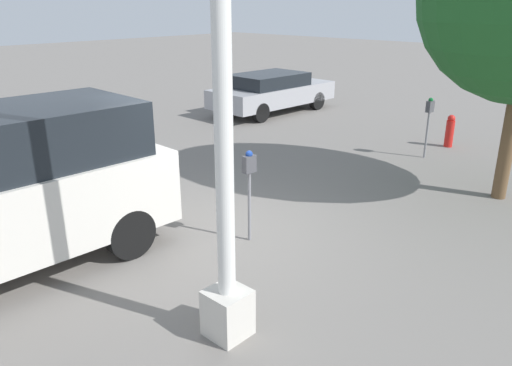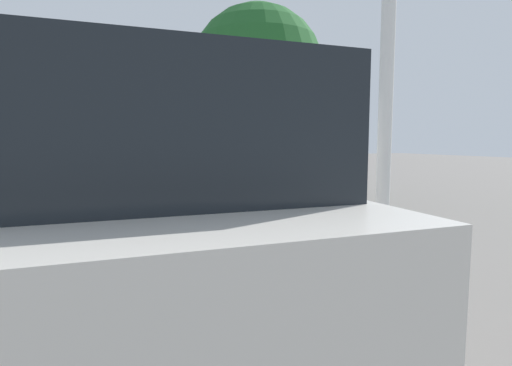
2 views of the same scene
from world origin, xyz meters
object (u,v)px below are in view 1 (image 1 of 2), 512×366
at_px(parked_van, 0,188).
at_px(parking_meter_far, 429,114).
at_px(parking_meter_near, 249,175).
at_px(fire_hydrant, 450,131).
at_px(lamp_post, 224,137).
at_px(car_distant, 272,91).

bearing_deg(parked_van, parking_meter_far, 170.51).
bearing_deg(parked_van, parking_meter_near, 150.14).
distance_m(parked_van, fire_hydrant, 10.42).
bearing_deg(lamp_post, parking_meter_near, -142.16).
xyz_separation_m(parking_meter_far, parked_van, (8.91, -1.81, 0.14)).
bearing_deg(parked_van, car_distant, -155.38).
xyz_separation_m(parked_van, car_distant, (-10.34, -4.31, -0.49)).
distance_m(parked_van, car_distant, 11.21).
height_order(parking_meter_near, lamp_post, lamp_post).
bearing_deg(parking_meter_near, lamp_post, 43.09).
xyz_separation_m(parking_meter_far, fire_hydrant, (-1.32, 0.02, -0.65)).
height_order(parked_van, car_distant, parked_van).
bearing_deg(parking_meter_far, car_distant, -97.83).
bearing_deg(car_distant, fire_hydrant, -88.98).
xyz_separation_m(car_distant, fire_hydrant, (0.10, 6.14, -0.30)).
relative_size(parking_meter_near, car_distant, 0.32).
xyz_separation_m(lamp_post, parked_van, (1.02, -3.24, -1.08)).
xyz_separation_m(lamp_post, car_distant, (-9.32, -7.54, -1.56)).
xyz_separation_m(parking_meter_near, lamp_post, (1.86, 1.45, 1.20)).
bearing_deg(parking_meter_near, fire_hydrant, -175.05).
xyz_separation_m(parking_meter_far, lamp_post, (7.90, 1.43, 1.21)).
xyz_separation_m(parking_meter_near, fire_hydrant, (-7.35, 0.04, -0.66)).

